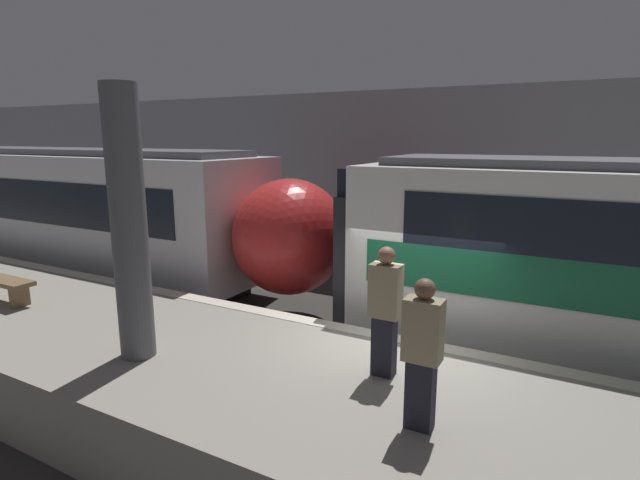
{
  "coord_description": "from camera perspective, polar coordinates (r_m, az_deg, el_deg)",
  "views": [
    {
      "loc": [
        2.3,
        -6.82,
        4.01
      ],
      "look_at": [
        -1.91,
        0.83,
        2.2
      ],
      "focal_mm": 28.0,
      "sensor_mm": 36.0,
      "label": 1
    }
  ],
  "objects": [
    {
      "name": "person_waiting",
      "position": [
        5.24,
        11.6,
        -12.37
      ],
      "size": [
        0.38,
        0.24,
        1.6
      ],
      "color": "black",
      "rests_on": "platform"
    },
    {
      "name": "person_walking",
      "position": [
        6.27,
        7.45,
        -7.79
      ],
      "size": [
        0.38,
        0.24,
        1.66
      ],
      "color": "black",
      "rests_on": "platform"
    },
    {
      "name": "platform_bench",
      "position": [
        10.77,
        -32.62,
        -4.26
      ],
      "size": [
        1.5,
        0.4,
        0.45
      ],
      "color": "brown",
      "rests_on": "platform"
    },
    {
      "name": "train_modern",
      "position": [
        18.83,
        -32.66,
        3.39
      ],
      "size": [
        23.39,
        2.82,
        3.7
      ],
      "color": "black",
      "rests_on": "ground"
    },
    {
      "name": "platform",
      "position": [
        6.52,
        3.75,
        -20.59
      ],
      "size": [
        40.0,
        3.62,
        1.06
      ],
      "color": "gray",
      "rests_on": "ground"
    },
    {
      "name": "station_rear_barrier",
      "position": [
        13.54,
        18.92,
        5.26
      ],
      "size": [
        50.0,
        0.15,
        5.27
      ],
      "color": "gray",
      "rests_on": "ground"
    },
    {
      "name": "ground_plane",
      "position": [
        8.24,
        9.3,
        -17.57
      ],
      "size": [
        120.0,
        120.0,
        0.0
      ],
      "primitive_type": "plane",
      "color": "#33302D"
    },
    {
      "name": "support_pillar_near",
      "position": [
        6.99,
        -20.99,
        1.52
      ],
      "size": [
        0.46,
        0.46,
        3.63
      ],
      "color": "#56565B",
      "rests_on": "platform"
    }
  ]
}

